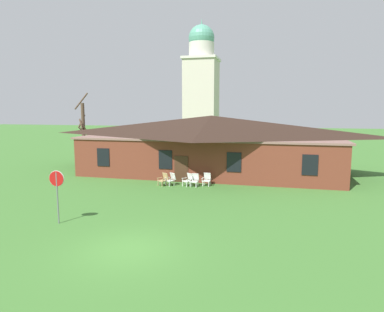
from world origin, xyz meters
The scene contains 10 objects.
ground_plane centered at (0.00, 0.00, 0.00)m, with size 200.00×200.00×0.00m, color #3D702D.
brick_building centered at (0.00, 18.01, 2.63)m, with size 22.66×10.40×5.16m.
dome_tower centered at (-5.52, 38.93, 8.78)m, with size 5.18×5.18×19.21m.
stop_sign centered at (-4.77, 2.15, 1.92)m, with size 0.81×0.09×2.70m.
lawn_chair_by_porch centered at (-2.38, 11.49, 0.50)m, with size 0.83×0.86×0.96m.
lawn_chair_near_door centered at (-1.85, 11.67, 0.50)m, with size 0.85×0.87×0.96m.
lawn_chair_left_end centered at (-0.55, 11.80, 0.50)m, with size 0.85×0.87×0.96m.
lawn_chair_middle centered at (-0.05, 11.80, 0.50)m, with size 0.68×0.71×0.96m.
lawn_chair_right_end centered at (0.78, 12.29, 0.50)m, with size 0.66×0.68×0.96m.
bare_tree_beside_building centered at (-14.10, 19.69, 3.49)m, with size 1.79×1.79×7.51m.
Camera 1 is at (5.67, -11.99, 5.67)m, focal length 31.31 mm.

